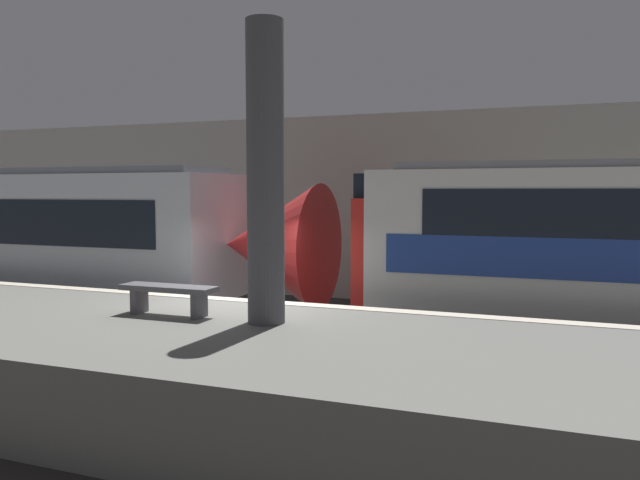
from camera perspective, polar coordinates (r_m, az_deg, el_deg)
The scene contains 5 objects.
ground_plane at distance 11.07m, azimuth -6.87°, elevation -11.17°, with size 120.00×120.00×0.00m, color #282623.
platform at distance 9.11m, azimuth -13.44°, elevation -11.01°, with size 40.00×4.38×1.15m.
station_rear_barrier at distance 17.07m, azimuth 3.88°, elevation 2.95°, with size 50.00×0.15×5.05m.
support_pillar_near at distance 8.68m, azimuth -5.01°, elevation 6.05°, with size 0.52×0.52×4.17m.
platform_bench at distance 9.55m, azimuth -13.69°, elevation -4.73°, with size 1.50×0.40×0.45m.
Camera 1 is at (4.97, -9.43, 2.99)m, focal length 35.00 mm.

